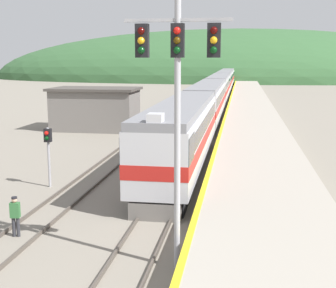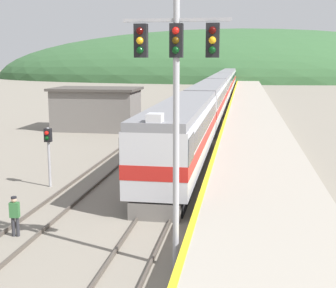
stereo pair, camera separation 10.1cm
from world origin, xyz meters
The scene contains 13 objects.
track_main centered at (0.00, 70.00, 0.08)m, with size 1.52×180.00×0.16m.
track_siding centered at (-4.86, 70.00, 0.08)m, with size 1.52×180.00×0.16m.
platform centered at (4.63, 50.00, 0.52)m, with size 5.61×140.00×1.05m.
distant_hills centered at (0.00, 152.54, 0.00)m, with size 165.49×74.47×32.79m.
station_shed centered at (-10.37, 35.31, 2.05)m, with size 8.30×5.09×4.06m.
express_train_lead_car centered at (0.00, 20.01, 2.31)m, with size 2.94×19.37×4.58m.
carriage_second centered at (0.00, 42.27, 2.30)m, with size 2.93×22.91×4.22m.
carriage_third centered at (0.00, 66.06, 2.30)m, with size 2.93×22.91×4.22m.
carriage_fourth centered at (0.00, 89.86, 2.30)m, with size 2.93×22.91×4.22m.
carriage_fifth centered at (0.00, 113.65, 2.30)m, with size 2.93×22.91×4.22m.
signal_mast_main centered at (1.56, 6.34, 6.13)m, with size 3.30×0.42×8.88m.
signal_post_siding centered at (-6.57, 15.11, 2.33)m, with size 0.36×0.42×3.23m.
track_worker centered at (-5.00, 8.13, 0.90)m, with size 0.38×0.26×1.60m.
Camera 1 is at (3.52, -8.02, 6.85)m, focal length 50.00 mm.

